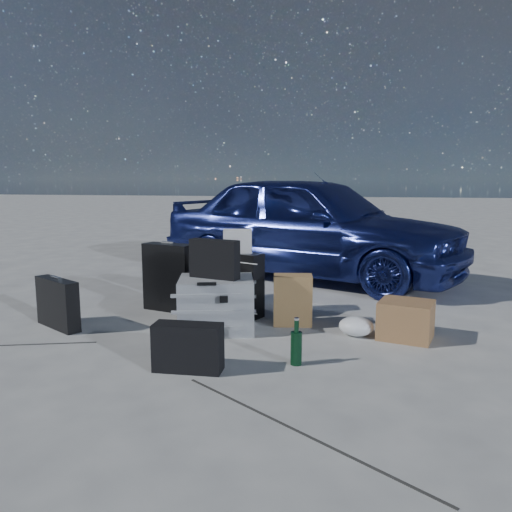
{
  "coord_description": "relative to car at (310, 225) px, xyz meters",
  "views": [
    {
      "loc": [
        1.17,
        -3.39,
        1.17
      ],
      "look_at": [
        0.3,
        0.85,
        0.5
      ],
      "focal_mm": 35.0,
      "sensor_mm": 36.0,
      "label": 1
    }
  ],
  "objects": [
    {
      "name": "car",
      "position": [
        0.0,
        0.0,
        0.0
      ],
      "size": [
        3.93,
        2.77,
        1.24
      ],
      "primitive_type": "imported",
      "rotation": [
        0.0,
        0.0,
        1.17
      ],
      "color": "navy",
      "rests_on": "ground"
    },
    {
      "name": "duffel_bag",
      "position": [
        -0.65,
        -1.47,
        -0.45
      ],
      "size": [
        0.7,
        0.31,
        0.34
      ],
      "primitive_type": "cube",
      "rotation": [
        0.0,
        0.0,
        0.02
      ],
      "color": "black",
      "rests_on": "ground"
    },
    {
      "name": "cardboard_box",
      "position": [
        0.93,
        -2.23,
        -0.48
      ],
      "size": [
        0.44,
        0.41,
        0.28
      ],
      "primitive_type": "cube",
      "rotation": [
        0.0,
        0.0,
        -0.26
      ],
      "color": "#9C7344",
      "rests_on": "ground"
    },
    {
      "name": "briefcase",
      "position": [
        -1.75,
        -2.5,
        -0.42
      ],
      "size": [
        0.49,
        0.35,
        0.39
      ],
      "primitive_type": "cube",
      "rotation": [
        0.0,
        0.0,
        -0.53
      ],
      "color": "black",
      "rests_on": "ground"
    },
    {
      "name": "green_bottle",
      "position": [
        0.2,
        -2.92,
        -0.48
      ],
      "size": [
        0.09,
        0.09,
        0.29
      ],
      "primitive_type": "cylinder",
      "rotation": [
        0.0,
        0.0,
        0.3
      ],
      "color": "black",
      "rests_on": "ground"
    },
    {
      "name": "laptop_bag",
      "position": [
        -0.51,
        -2.31,
        -0.06
      ],
      "size": [
        0.41,
        0.2,
        0.3
      ],
      "primitive_type": "cube",
      "rotation": [
        0.0,
        0.0,
        -0.26
      ],
      "color": "black",
      "rests_on": "pelican_case"
    },
    {
      "name": "flat_box_black",
      "position": [
        -0.64,
        -1.46,
        -0.17
      ],
      "size": [
        0.29,
        0.21,
        0.06
      ],
      "primitive_type": "cube",
      "rotation": [
        0.0,
        0.0,
        -0.0
      ],
      "color": "black",
      "rests_on": "flat_box_white"
    },
    {
      "name": "flat_box_white",
      "position": [
        -0.63,
        -1.47,
        -0.24
      ],
      "size": [
        0.52,
        0.46,
        0.07
      ],
      "primitive_type": "cube",
      "rotation": [
        0.0,
        0.0,
        -0.38
      ],
      "color": "white",
      "rests_on": "duffel_bag"
    },
    {
      "name": "ground",
      "position": [
        -0.61,
        -2.55,
        -0.62
      ],
      "size": [
        60.0,
        60.0,
        0.0
      ],
      "primitive_type": "plane",
      "color": "beige",
      "rests_on": "ground"
    },
    {
      "name": "plastic_bag",
      "position": [
        0.57,
        -2.24,
        -0.55
      ],
      "size": [
        0.29,
        0.26,
        0.14
      ],
      "primitive_type": "ellipsoid",
      "rotation": [
        0.0,
        0.0,
        -0.15
      ],
      "color": "white",
      "rests_on": "ground"
    },
    {
      "name": "white_carton",
      "position": [
        -0.45,
        -1.84,
        0.02
      ],
      "size": [
        0.28,
        0.24,
        0.19
      ],
      "primitive_type": "cube",
      "rotation": [
        0.0,
        0.0,
        0.23
      ],
      "color": "white",
      "rests_on": "suitcase_right"
    },
    {
      "name": "messenger_bag",
      "position": [
        -0.44,
        -3.15,
        -0.47
      ],
      "size": [
        0.43,
        0.18,
        0.3
      ],
      "primitive_type": "cube",
      "rotation": [
        0.0,
        0.0,
        0.04
      ],
      "color": "black",
      "rests_on": "ground"
    },
    {
      "name": "suitcase_left",
      "position": [
        -1.09,
        -1.81,
        -0.32
      ],
      "size": [
        0.49,
        0.28,
        0.6
      ],
      "primitive_type": "cube",
      "rotation": [
        0.0,
        0.0,
        -0.26
      ],
      "color": "black",
      "rests_on": "ground"
    },
    {
      "name": "kraft_bag",
      "position": [
        0.06,
        -2.05,
        -0.42
      ],
      "size": [
        0.33,
        0.23,
        0.41
      ],
      "primitive_type": "cube",
      "rotation": [
        0.0,
        0.0,
        0.15
      ],
      "color": "#A67D48",
      "rests_on": "ground"
    },
    {
      "name": "suitcase_right",
      "position": [
        -0.44,
        -1.85,
        -0.35
      ],
      "size": [
        0.49,
        0.34,
        0.55
      ],
      "primitive_type": "cube",
      "rotation": [
        0.0,
        0.0,
        -0.42
      ],
      "color": "black",
      "rests_on": "ground"
    },
    {
      "name": "pelican_case",
      "position": [
        -0.5,
        -2.31,
        -0.42
      ],
      "size": [
        0.67,
        0.59,
        0.41
      ],
      "primitive_type": "cube",
      "rotation": [
        0.0,
        0.0,
        0.26
      ],
      "color": "#A5A9AB",
      "rests_on": "ground"
    }
  ]
}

